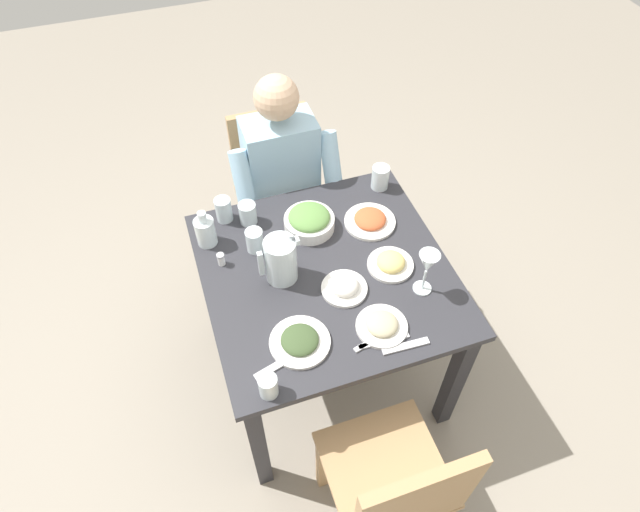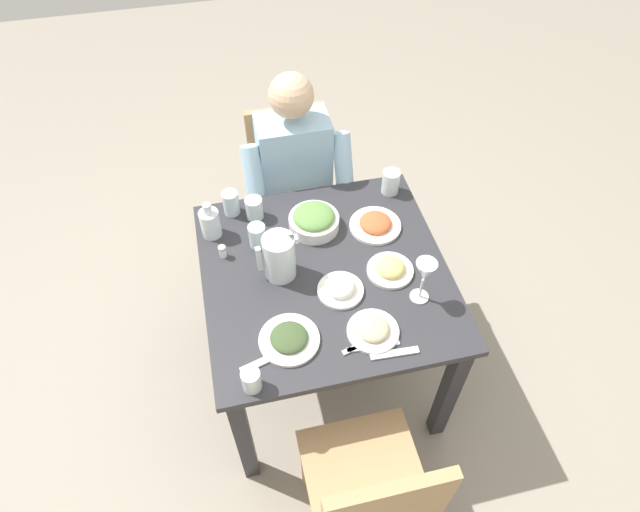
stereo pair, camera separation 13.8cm
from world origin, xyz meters
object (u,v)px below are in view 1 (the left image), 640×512
(diner_near, at_px, (288,191))
(water_pitcher, at_px, (281,260))
(wine_glass, at_px, (428,265))
(salt_shaker, at_px, (221,259))
(chair_far, at_px, (396,488))
(plate_dolmas, at_px, (300,341))
(dining_table, at_px, (326,289))
(water_glass_near_left, at_px, (255,240))
(water_glass_far_left, at_px, (224,210))
(salad_bowl, at_px, (309,220))
(oil_carafe, at_px, (206,232))
(water_glass_near_right, at_px, (268,386))
(plate_beans, at_px, (382,325))
(plate_fries, at_px, (391,263))
(plate_yoghurt, at_px, (344,286))
(chair_near, at_px, (277,186))
(water_glass_by_pitcher, at_px, (248,213))
(plate_rice_curry, at_px, (370,220))
(water_glass_far_right, at_px, (380,177))

(diner_near, xyz_separation_m, water_pitcher, (0.18, 0.53, 0.18))
(wine_glass, relative_size, salt_shaker, 3.63)
(chair_far, relative_size, salt_shaker, 16.50)
(plate_dolmas, xyz_separation_m, wine_glass, (-0.50, -0.08, 0.13))
(dining_table, distance_m, water_glass_near_left, 0.35)
(water_glass_near_left, bearing_deg, water_glass_far_left, -68.63)
(salad_bowl, bearing_deg, oil_carafe, -7.77)
(plate_dolmas, bearing_deg, water_glass_near_right, 43.63)
(plate_dolmas, xyz_separation_m, water_glass_near_left, (0.04, -0.47, 0.03))
(salad_bowl, xyz_separation_m, wine_glass, (-0.30, 0.43, 0.10))
(water_glass_far_left, relative_size, oil_carafe, 0.65)
(salad_bowl, bearing_deg, water_glass_far_left, -27.01)
(chair_far, bearing_deg, oil_carafe, -70.31)
(plate_dolmas, distance_m, water_glass_far_left, 0.68)
(plate_beans, bearing_deg, diner_near, -83.93)
(water_pitcher, height_order, salt_shaker, water_pitcher)
(dining_table, distance_m, plate_fries, 0.28)
(plate_beans, height_order, oil_carafe, oil_carafe)
(dining_table, xyz_separation_m, water_glass_near_left, (0.23, -0.20, 0.17))
(plate_yoghurt, bearing_deg, salad_bowl, -85.95)
(chair_near, relative_size, chair_far, 1.00)
(water_glass_by_pitcher, xyz_separation_m, salt_shaker, (0.15, 0.19, -0.02))
(plate_fries, bearing_deg, water_glass_near_left, -28.35)
(chair_far, distance_m, salt_shaker, 1.03)
(water_glass_by_pitcher, bearing_deg, diner_near, -137.53)
(salad_bowl, distance_m, water_glass_by_pitcher, 0.25)
(water_glass_near_left, xyz_separation_m, oil_carafe, (0.17, -0.10, 0.01))
(plate_yoghurt, xyz_separation_m, oil_carafe, (0.43, -0.40, 0.04))
(plate_dolmas, distance_m, salt_shaker, 0.47)
(chair_near, relative_size, wine_glass, 4.55)
(plate_dolmas, distance_m, plate_rice_curry, 0.64)
(oil_carafe, bearing_deg, dining_table, 143.76)
(dining_table, relative_size, chair_far, 1.05)
(water_glass_by_pitcher, relative_size, wine_glass, 0.48)
(water_glass_far_left, relative_size, salt_shaker, 1.97)
(chair_far, xyz_separation_m, plate_fries, (-0.26, -0.71, 0.25))
(plate_yoghurt, height_order, water_glass_far_right, water_glass_far_right)
(dining_table, bearing_deg, plate_fries, 167.01)
(plate_fries, distance_m, oil_carafe, 0.73)
(diner_near, xyz_separation_m, water_glass_near_left, (0.24, 0.36, 0.13))
(chair_near, bearing_deg, water_glass_by_pitcher, 61.27)
(wine_glass, bearing_deg, water_glass_near_left, -36.13)
(chair_near, relative_size, salad_bowl, 4.34)
(dining_table, xyz_separation_m, chair_far, (0.02, 0.76, -0.11))
(dining_table, relative_size, water_glass_near_left, 9.53)
(salad_bowl, height_order, water_glass_far_left, water_glass_far_left)
(water_glass_far_left, bearing_deg, oil_carafe, 48.26)
(water_pitcher, relative_size, water_glass_far_right, 1.79)
(salad_bowl, xyz_separation_m, water_glass_far_left, (0.32, -0.16, 0.01))
(plate_rice_curry, relative_size, wine_glass, 1.08)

